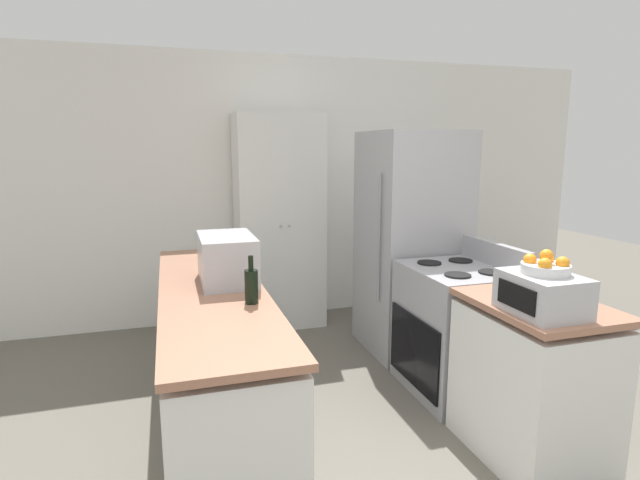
{
  "coord_description": "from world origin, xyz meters",
  "views": [
    {
      "loc": [
        -1.05,
        -1.62,
        1.71
      ],
      "look_at": [
        0.0,
        1.8,
        1.05
      ],
      "focal_mm": 28.0,
      "sensor_mm": 36.0,
      "label": 1
    }
  ],
  "objects_px": {
    "microwave": "(227,259)",
    "toaster_oven": "(542,294)",
    "pantry_cabinet": "(279,222)",
    "wine_bottle": "(251,285)",
    "stove": "(456,329)",
    "fruit_bowl": "(546,266)",
    "refrigerator": "(411,243)"
  },
  "relations": [
    {
      "from": "stove",
      "to": "microwave",
      "type": "height_order",
      "value": "microwave"
    },
    {
      "from": "stove",
      "to": "pantry_cabinet",
      "type": "bearing_deg",
      "value": 117.2
    },
    {
      "from": "pantry_cabinet",
      "to": "fruit_bowl",
      "type": "xyz_separation_m",
      "value": [
        0.76,
        -2.67,
        0.12
      ]
    },
    {
      "from": "stove",
      "to": "fruit_bowl",
      "type": "distance_m",
      "value": 1.17
    },
    {
      "from": "microwave",
      "to": "fruit_bowl",
      "type": "bearing_deg",
      "value": -36.42
    },
    {
      "from": "wine_bottle",
      "to": "fruit_bowl",
      "type": "xyz_separation_m",
      "value": [
        1.37,
        -0.58,
        0.14
      ]
    },
    {
      "from": "wine_bottle",
      "to": "pantry_cabinet",
      "type": "bearing_deg",
      "value": 73.67
    },
    {
      "from": "microwave",
      "to": "wine_bottle",
      "type": "height_order",
      "value": "microwave"
    },
    {
      "from": "microwave",
      "to": "wine_bottle",
      "type": "relative_size",
      "value": 2.0
    },
    {
      "from": "microwave",
      "to": "toaster_oven",
      "type": "relative_size",
      "value": 1.35
    },
    {
      "from": "pantry_cabinet",
      "to": "fruit_bowl",
      "type": "relative_size",
      "value": 8.72
    },
    {
      "from": "stove",
      "to": "fruit_bowl",
      "type": "height_order",
      "value": "fruit_bowl"
    },
    {
      "from": "refrigerator",
      "to": "wine_bottle",
      "type": "xyz_separation_m",
      "value": [
        -1.55,
        -1.18,
        0.07
      ]
    },
    {
      "from": "microwave",
      "to": "fruit_bowl",
      "type": "xyz_separation_m",
      "value": [
        1.44,
        -1.06,
        0.1
      ]
    },
    {
      "from": "microwave",
      "to": "fruit_bowl",
      "type": "height_order",
      "value": "fruit_bowl"
    },
    {
      "from": "pantry_cabinet",
      "to": "toaster_oven",
      "type": "relative_size",
      "value": 5.26
    },
    {
      "from": "fruit_bowl",
      "to": "refrigerator",
      "type": "bearing_deg",
      "value": 84.28
    },
    {
      "from": "pantry_cabinet",
      "to": "microwave",
      "type": "distance_m",
      "value": 1.75
    },
    {
      "from": "stove",
      "to": "fruit_bowl",
      "type": "xyz_separation_m",
      "value": [
        -0.13,
        -0.95,
        0.68
      ]
    },
    {
      "from": "stove",
      "to": "wine_bottle",
      "type": "distance_m",
      "value": 1.63
    },
    {
      "from": "pantry_cabinet",
      "to": "wine_bottle",
      "type": "height_order",
      "value": "pantry_cabinet"
    },
    {
      "from": "microwave",
      "to": "toaster_oven",
      "type": "height_order",
      "value": "microwave"
    },
    {
      "from": "stove",
      "to": "toaster_oven",
      "type": "xyz_separation_m",
      "value": [
        -0.14,
        -0.95,
        0.54
      ]
    },
    {
      "from": "pantry_cabinet",
      "to": "refrigerator",
      "type": "xyz_separation_m",
      "value": [
        0.93,
        -0.91,
        -0.09
      ]
    },
    {
      "from": "pantry_cabinet",
      "to": "toaster_oven",
      "type": "distance_m",
      "value": 2.78
    },
    {
      "from": "refrigerator",
      "to": "microwave",
      "type": "bearing_deg",
      "value": -156.51
    },
    {
      "from": "pantry_cabinet",
      "to": "fruit_bowl",
      "type": "distance_m",
      "value": 2.78
    },
    {
      "from": "stove",
      "to": "wine_bottle",
      "type": "xyz_separation_m",
      "value": [
        -1.5,
        -0.36,
        0.54
      ]
    },
    {
      "from": "refrigerator",
      "to": "wine_bottle",
      "type": "height_order",
      "value": "refrigerator"
    },
    {
      "from": "microwave",
      "to": "stove",
      "type": "bearing_deg",
      "value": -4.15
    },
    {
      "from": "pantry_cabinet",
      "to": "toaster_oven",
      "type": "xyz_separation_m",
      "value": [
        0.75,
        -2.68,
        -0.02
      ]
    },
    {
      "from": "stove",
      "to": "refrigerator",
      "type": "distance_m",
      "value": 0.94
    }
  ]
}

